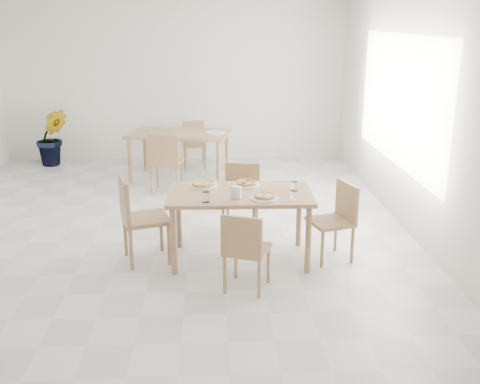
{
  "coord_description": "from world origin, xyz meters",
  "views": [
    {
      "loc": [
        0.64,
        -6.56,
        2.5
      ],
      "look_at": [
        0.93,
        -1.02,
        0.76
      ],
      "focal_mm": 42.0,
      "sensor_mm": 36.0,
      "label": 1
    }
  ],
  "objects_px": {
    "chair_east": "(337,216)",
    "potted_plant": "(52,137)",
    "chair_north": "(241,194)",
    "pizza_margherita": "(203,184)",
    "pizza_pepperoni": "(247,183)",
    "tumbler_b": "(206,197)",
    "main_table": "(240,200)",
    "pizza_mushroom": "(264,196)",
    "plate_empty": "(215,132)",
    "napkin_holder": "(236,193)",
    "chair_back_n": "(194,140)",
    "chair_south": "(245,247)",
    "plate_mushroom": "(264,198)",
    "plate_pepperoni": "(247,185)",
    "chair_west": "(137,214)",
    "chair_back_s": "(165,159)",
    "tumbler_a": "(294,186)",
    "second_table": "(179,138)",
    "plate_margherita": "(203,186)"
  },
  "relations": [
    {
      "from": "chair_west",
      "to": "plate_mushroom",
      "type": "distance_m",
      "value": 1.34
    },
    {
      "from": "plate_margherita",
      "to": "pizza_margherita",
      "type": "xyz_separation_m",
      "value": [
        0.0,
        0.0,
        0.02
      ]
    },
    {
      "from": "plate_mushroom",
      "to": "pizza_margherita",
      "type": "distance_m",
      "value": 0.77
    },
    {
      "from": "chair_east",
      "to": "pizza_mushroom",
      "type": "bearing_deg",
      "value": -92.43
    },
    {
      "from": "main_table",
      "to": "pizza_mushroom",
      "type": "relative_size",
      "value": 5.57
    },
    {
      "from": "chair_north",
      "to": "tumbler_a",
      "type": "relative_size",
      "value": 8.78
    },
    {
      "from": "chair_north",
      "to": "pizza_margherita",
      "type": "distance_m",
      "value": 0.75
    },
    {
      "from": "plate_pepperoni",
      "to": "plate_empty",
      "type": "relative_size",
      "value": 0.9
    },
    {
      "from": "plate_mushroom",
      "to": "potted_plant",
      "type": "relative_size",
      "value": 0.3
    },
    {
      "from": "pizza_pepperoni",
      "to": "tumbler_b",
      "type": "bearing_deg",
      "value": -129.03
    },
    {
      "from": "plate_mushroom",
      "to": "chair_back_s",
      "type": "xyz_separation_m",
      "value": [
        -1.19,
        2.63,
        -0.24
      ]
    },
    {
      "from": "chair_north",
      "to": "pizza_pepperoni",
      "type": "height_order",
      "value": "chair_north"
    },
    {
      "from": "main_table",
      "to": "chair_west",
      "type": "height_order",
      "value": "chair_west"
    },
    {
      "from": "napkin_holder",
      "to": "chair_back_n",
      "type": "xyz_separation_m",
      "value": [
        -0.54,
        4.2,
        -0.36
      ]
    },
    {
      "from": "pizza_margherita",
      "to": "pizza_pepperoni",
      "type": "height_order",
      "value": "same"
    },
    {
      "from": "potted_plant",
      "to": "pizza_pepperoni",
      "type": "bearing_deg",
      "value": -51.42
    },
    {
      "from": "chair_west",
      "to": "potted_plant",
      "type": "relative_size",
      "value": 0.94
    },
    {
      "from": "tumbler_b",
      "to": "plate_empty",
      "type": "relative_size",
      "value": 0.32
    },
    {
      "from": "pizza_pepperoni",
      "to": "potted_plant",
      "type": "relative_size",
      "value": 0.26
    },
    {
      "from": "chair_east",
      "to": "plate_margherita",
      "type": "height_order",
      "value": "chair_east"
    },
    {
      "from": "pizza_margherita",
      "to": "potted_plant",
      "type": "distance_m",
      "value": 4.75
    },
    {
      "from": "pizza_margherita",
      "to": "plate_empty",
      "type": "height_order",
      "value": "pizza_margherita"
    },
    {
      "from": "main_table",
      "to": "chair_back_s",
      "type": "xyz_separation_m",
      "value": [
        -0.96,
        2.4,
        -0.14
      ]
    },
    {
      "from": "plate_margherita",
      "to": "plate_mushroom",
      "type": "relative_size",
      "value": 1.02
    },
    {
      "from": "second_table",
      "to": "chair_east",
      "type": "bearing_deg",
      "value": -48.29
    },
    {
      "from": "chair_west",
      "to": "tumbler_a",
      "type": "height_order",
      "value": "chair_west"
    },
    {
      "from": "plate_margherita",
      "to": "chair_back_n",
      "type": "relative_size",
      "value": 0.39
    },
    {
      "from": "chair_east",
      "to": "plate_empty",
      "type": "height_order",
      "value": "chair_east"
    },
    {
      "from": "pizza_mushroom",
      "to": "second_table",
      "type": "bearing_deg",
      "value": 106.79
    },
    {
      "from": "plate_mushroom",
      "to": "tumbler_b",
      "type": "distance_m",
      "value": 0.59
    },
    {
      "from": "chair_east",
      "to": "potted_plant",
      "type": "height_order",
      "value": "potted_plant"
    },
    {
      "from": "chair_east",
      "to": "plate_empty",
      "type": "xyz_separation_m",
      "value": [
        -1.25,
        3.14,
        0.28
      ]
    },
    {
      "from": "chair_north",
      "to": "potted_plant",
      "type": "height_order",
      "value": "potted_plant"
    },
    {
      "from": "chair_west",
      "to": "plate_pepperoni",
      "type": "distance_m",
      "value": 1.21
    },
    {
      "from": "tumbler_b",
      "to": "chair_back_n",
      "type": "xyz_separation_m",
      "value": [
        -0.23,
        4.28,
        -0.35
      ]
    },
    {
      "from": "plate_pepperoni",
      "to": "pizza_mushroom",
      "type": "bearing_deg",
      "value": -72.53
    },
    {
      "from": "chair_west",
      "to": "main_table",
      "type": "bearing_deg",
      "value": -106.42
    },
    {
      "from": "plate_mushroom",
      "to": "chair_back_s",
      "type": "relative_size",
      "value": 0.33
    },
    {
      "from": "chair_west",
      "to": "chair_back_s",
      "type": "height_order",
      "value": "chair_west"
    },
    {
      "from": "pizza_margherita",
      "to": "tumbler_b",
      "type": "xyz_separation_m",
      "value": [
        0.03,
        -0.53,
        0.02
      ]
    },
    {
      "from": "chair_east",
      "to": "second_table",
      "type": "distance_m",
      "value": 3.68
    },
    {
      "from": "chair_north",
      "to": "chair_west",
      "type": "xyz_separation_m",
      "value": [
        -1.13,
        -0.78,
        0.05
      ]
    },
    {
      "from": "chair_south",
      "to": "tumbler_a",
      "type": "bearing_deg",
      "value": -105.31
    },
    {
      "from": "pizza_pepperoni",
      "to": "tumbler_b",
      "type": "relative_size",
      "value": 2.53
    },
    {
      "from": "chair_south",
      "to": "plate_mushroom",
      "type": "bearing_deg",
      "value": -92.91
    },
    {
      "from": "chair_south",
      "to": "plate_mushroom",
      "type": "xyz_separation_m",
      "value": [
        0.23,
        0.52,
        0.3
      ]
    },
    {
      "from": "tumbler_a",
      "to": "second_table",
      "type": "relative_size",
      "value": 0.06
    },
    {
      "from": "pizza_mushroom",
      "to": "chair_back_n",
      "type": "bearing_deg",
      "value": 101.05
    },
    {
      "from": "main_table",
      "to": "plate_empty",
      "type": "distance_m",
      "value": 3.13
    },
    {
      "from": "chair_north",
      "to": "plate_pepperoni",
      "type": "bearing_deg",
      "value": -76.49
    }
  ]
}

